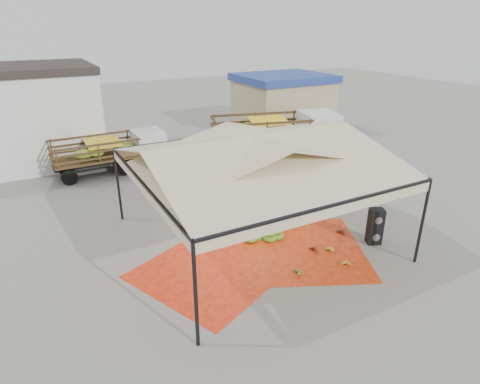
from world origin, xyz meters
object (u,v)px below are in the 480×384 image
truck_right (281,131)px  speaker_stack (375,226)px  vendor (211,186)px  banana_heap (252,202)px  truck_left (114,149)px

truck_right → speaker_stack: bearing=-90.1°
vendor → truck_right: size_ratio=0.21×
vendor → banana_heap: bearing=110.4°
truck_left → truck_right: size_ratio=0.75×
speaker_stack → vendor: size_ratio=0.83×
vendor → truck_right: truck_right is taller
speaker_stack → vendor: (-3.78, 6.05, 0.14)m
speaker_stack → truck_left: bearing=142.7°
vendor → truck_right: (6.54, 4.29, 0.74)m
banana_heap → speaker_stack: (2.81, -4.11, 0.07)m
speaker_stack → truck_right: size_ratio=0.18×
banana_heap → truck_right: truck_right is taller
banana_heap → truck_right: 8.41m
vendor → speaker_stack: bearing=115.8°
vendor → truck_left: (-2.78, 6.36, 0.41)m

